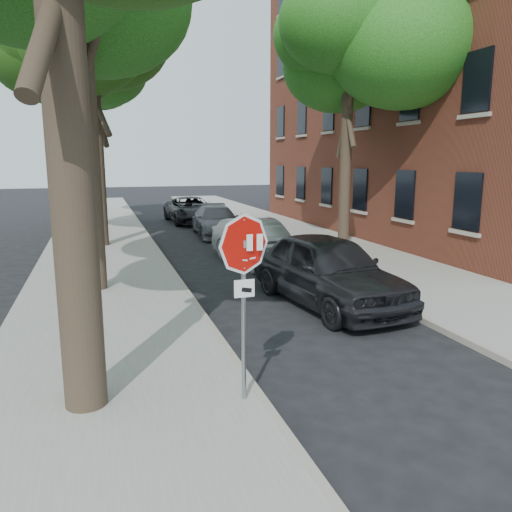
{
  "coord_description": "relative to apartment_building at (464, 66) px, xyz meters",
  "views": [
    {
      "loc": [
        -2.5,
        -6.23,
        3.41
      ],
      "look_at": [
        -0.38,
        0.46,
        2.05
      ],
      "focal_mm": 35.0,
      "sensor_mm": 36.0,
      "label": 1
    }
  ],
  "objects": [
    {
      "name": "apartment_building",
      "position": [
        0.0,
        0.0,
        0.0
      ],
      "size": [
        12.2,
        20.2,
        15.3
      ],
      "color": "brown",
      "rests_on": "ground"
    },
    {
      "name": "car_a",
      "position": [
        -11.4,
        -9.76,
        -6.81
      ],
      "size": [
        2.57,
        5.18,
        1.7
      ],
      "primitive_type": "imported",
      "rotation": [
        0.0,
        0.0,
        0.12
      ],
      "color": "black",
      "rests_on": "ground"
    },
    {
      "name": "car_d",
      "position": [
        -11.64,
        6.92,
        -6.95
      ],
      "size": [
        2.5,
        5.11,
        1.4
      ],
      "primitive_type": "imported",
      "rotation": [
        0.0,
        0.0,
        0.04
      ],
      "color": "black",
      "rests_on": "ground"
    },
    {
      "name": "car_b",
      "position": [
        -11.57,
        -4.74,
        -6.92
      ],
      "size": [
        2.13,
        4.62,
        1.47
      ],
      "primitive_type": "imported",
      "rotation": [
        0.0,
        0.0,
        0.13
      ],
      "color": "gray",
      "rests_on": "ground"
    },
    {
      "name": "sidewalk_right",
      "position": [
        -8.0,
        -2.0,
        -7.59
      ],
      "size": [
        4.0,
        55.0,
        0.12
      ],
      "primitive_type": "cube",
      "color": "gray",
      "rests_on": "ground"
    },
    {
      "name": "tree_far",
      "position": [
        -16.72,
        7.11,
        -0.44
      ],
      "size": [
        5.29,
        4.91,
        9.33
      ],
      "color": "black",
      "rests_on": "sidewalk_left"
    },
    {
      "name": "sidewalk_left",
      "position": [
        -16.5,
        -2.0,
        -7.59
      ],
      "size": [
        4.0,
        55.0,
        0.12
      ],
      "primitive_type": "cube",
      "color": "gray",
      "rests_on": "ground"
    },
    {
      "name": "curb_right",
      "position": [
        -10.05,
        -2.0,
        -7.59
      ],
      "size": [
        0.12,
        55.0,
        0.13
      ],
      "primitive_type": "cube",
      "color": "#9E9384",
      "rests_on": "ground"
    },
    {
      "name": "tree_right",
      "position": [
        -8.02,
        -3.89,
        -0.44
      ],
      "size": [
        5.29,
        4.91,
        9.33
      ],
      "color": "black",
      "rests_on": "sidewalk_right"
    },
    {
      "name": "stop_sign",
      "position": [
        -14.7,
        -14.03,
        -5.71
      ],
      "size": [
        0.76,
        0.34,
        2.61
      ],
      "color": "gray",
      "rests_on": "sidewalk_left"
    },
    {
      "name": "tree_mid_b",
      "position": [
        -16.42,
        0.12,
        0.34
      ],
      "size": [
        5.88,
        5.46,
        10.36
      ],
      "color": "black",
      "rests_on": "sidewalk_left"
    },
    {
      "name": "ground",
      "position": [
        -14.0,
        -14.0,
        -7.65
      ],
      "size": [
        120.0,
        120.0,
        0.0
      ],
      "primitive_type": "plane",
      "color": "black",
      "rests_on": "ground"
    },
    {
      "name": "curb_left",
      "position": [
        -14.45,
        -2.0,
        -7.59
      ],
      "size": [
        0.12,
        55.0,
        0.13
      ],
      "primitive_type": "cube",
      "color": "#9E9384",
      "rests_on": "ground"
    },
    {
      "name": "car_c",
      "position": [
        -11.4,
        1.8,
        -6.98
      ],
      "size": [
        2.12,
        4.72,
        1.34
      ],
      "primitive_type": "imported",
      "rotation": [
        0.0,
        0.0,
        -0.05
      ],
      "color": "#55565B",
      "rests_on": "ground"
    }
  ]
}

